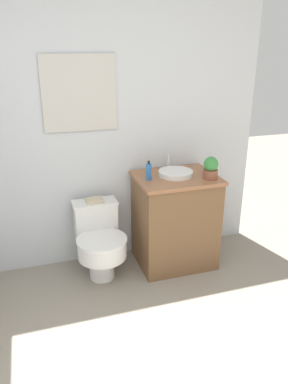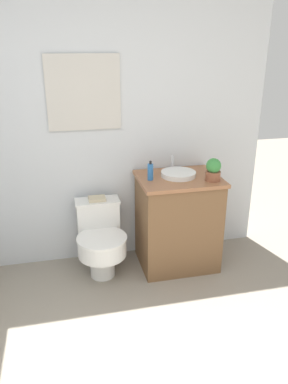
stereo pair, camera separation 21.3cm
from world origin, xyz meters
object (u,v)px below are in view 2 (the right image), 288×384
(toilet, at_px, (101,238))
(potted_plant, at_px, (213,170))
(sink, at_px, (178,174))
(soap_bottle, at_px, (150,172))
(book_on_tank, at_px, (97,199))

(toilet, relative_size, potted_plant, 3.35)
(potted_plant, bearing_deg, toilet, 171.35)
(sink, relative_size, soap_bottle, 2.05)
(sink, bearing_deg, potted_plant, -33.54)
(toilet, xyz_separation_m, potted_plant, (0.91, -0.14, 0.58))
(potted_plant, relative_size, book_on_tank, 1.29)
(sink, xyz_separation_m, soap_bottle, (-0.25, -0.04, 0.05))
(sink, height_order, soap_bottle, soap_bottle)
(toilet, bearing_deg, book_on_tank, 90.00)
(soap_bottle, bearing_deg, potted_plant, -14.21)
(sink, bearing_deg, book_on_tank, 169.53)
(soap_bottle, distance_m, book_on_tank, 0.52)
(soap_bottle, xyz_separation_m, potted_plant, (0.49, -0.12, 0.02))
(toilet, bearing_deg, soap_bottle, -2.05)
(potted_plant, bearing_deg, sink, 146.46)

